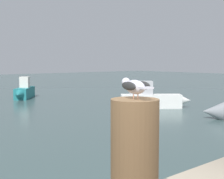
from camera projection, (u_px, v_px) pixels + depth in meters
The scene contains 4 objects.
mooring_post at pixel (135, 158), 2.30m from camera, with size 0.35×0.35×0.85m, color #4C3823.
seagull at pixel (135, 86), 2.26m from camera, with size 0.19×0.39×0.14m.
boat_teal at pixel (24, 92), 23.15m from camera, with size 2.81×3.21×1.55m.
boat_white at pixel (153, 99), 18.56m from camera, with size 3.66×3.15×1.56m.
Camera 1 is at (-1.81, -1.94, 2.74)m, focal length 51.52 mm.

